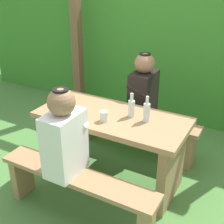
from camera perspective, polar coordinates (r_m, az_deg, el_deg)
name	(u,v)px	position (r m, az deg, el deg)	size (l,w,h in m)	color
ground_plane	(112,178)	(3.15, 0.00, -12.33)	(12.00, 12.00, 0.00)	#4D823D
hedge_backdrop	(182,45)	(4.49, 12.97, 12.16)	(6.40, 1.02, 1.87)	#388329
pergola_post_left	(77,40)	(4.28, -6.66, 13.36)	(0.12, 0.12, 2.07)	brown
picnic_table	(112,137)	(2.88, 0.00, -4.65)	(1.40, 0.64, 0.72)	#9E7A51
bench_near	(77,187)	(2.56, -6.61, -13.85)	(1.40, 0.24, 0.44)	#9E7A51
bench_far	(137,126)	(3.42, 4.80, -2.68)	(1.40, 0.24, 0.44)	#9E7A51
person_white_shirt	(64,136)	(2.35, -8.97, -4.44)	(0.25, 0.35, 0.72)	white
person_black_coat	(143,89)	(3.21, 5.92, 4.26)	(0.25, 0.35, 0.72)	black
drinking_glass	(104,116)	(2.65, -1.53, -0.79)	(0.07, 0.07, 0.09)	silver
bottle_left	(147,112)	(2.64, 6.55, 0.07)	(0.06, 0.06, 0.24)	silver
bottle_right	(131,108)	(2.71, 3.69, 0.84)	(0.06, 0.06, 0.23)	silver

